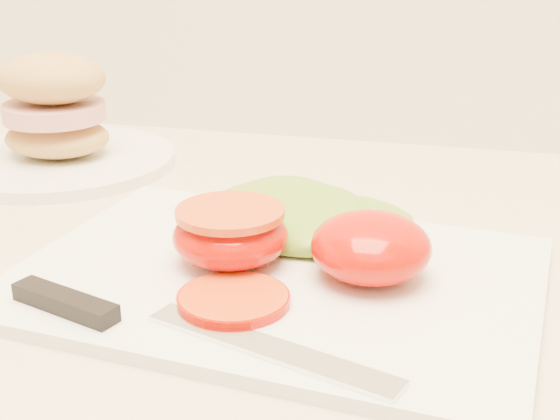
# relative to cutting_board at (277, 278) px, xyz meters

# --- Properties ---
(cutting_board) EXTENTS (0.40, 0.31, 0.01)m
(cutting_board) POSITION_rel_cutting_board_xyz_m (0.00, 0.00, 0.00)
(cutting_board) COLOR white
(cutting_board) RESTS_ON counter
(tomato_half_dome) EXTENTS (0.09, 0.09, 0.05)m
(tomato_half_dome) POSITION_rel_cutting_board_xyz_m (0.07, 0.01, 0.03)
(tomato_half_dome) COLOR #C71500
(tomato_half_dome) RESTS_ON cutting_board
(tomato_half_cut) EXTENTS (0.09, 0.09, 0.04)m
(tomato_half_cut) POSITION_rel_cutting_board_xyz_m (-0.04, 0.01, 0.03)
(tomato_half_cut) COLOR #C71500
(tomato_half_cut) RESTS_ON cutting_board
(tomato_slice_0) EXTENTS (0.07, 0.07, 0.01)m
(tomato_slice_0) POSITION_rel_cutting_board_xyz_m (-0.02, -0.06, 0.01)
(tomato_slice_0) COLOR orange
(tomato_slice_0) RESTS_ON cutting_board
(lettuce_leaf_0) EXTENTS (0.19, 0.17, 0.03)m
(lettuce_leaf_0) POSITION_rel_cutting_board_xyz_m (-0.01, 0.08, 0.02)
(lettuce_leaf_0) COLOR #6FA72C
(lettuce_leaf_0) RESTS_ON cutting_board
(lettuce_leaf_1) EXTENTS (0.12, 0.10, 0.02)m
(lettuce_leaf_1) POSITION_rel_cutting_board_xyz_m (0.04, 0.08, 0.02)
(lettuce_leaf_1) COLOR #6FA72C
(lettuce_leaf_1) RESTS_ON cutting_board
(knife) EXTENTS (0.27, 0.08, 0.01)m
(knife) POSITION_rel_cutting_board_xyz_m (-0.06, -0.10, 0.01)
(knife) COLOR silver
(knife) RESTS_ON cutting_board
(sandwich_plate) EXTENTS (0.25, 0.25, 0.12)m
(sandwich_plate) POSITION_rel_cutting_board_xyz_m (-0.30, 0.22, 0.04)
(sandwich_plate) COLOR white
(sandwich_plate) RESTS_ON counter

